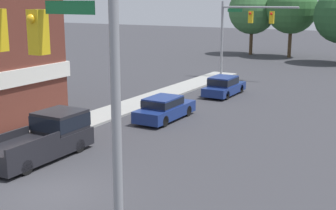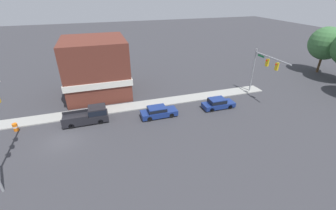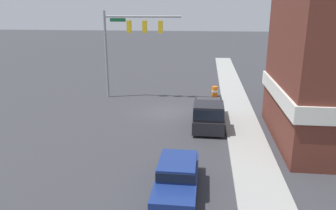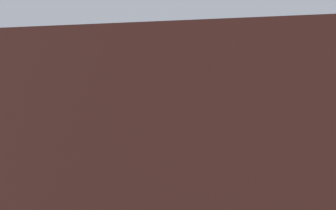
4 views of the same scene
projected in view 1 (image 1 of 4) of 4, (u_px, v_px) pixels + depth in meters
name	position (u px, v px, depth m)	size (l,w,h in m)	color
ground_plane	(55.00, 193.00, 17.69)	(200.00, 200.00, 0.00)	#38383D
near_signal_assembly	(39.00, 62.00, 11.10)	(6.86, 0.49, 7.78)	gray
far_signal_assembly	(244.00, 23.00, 41.86)	(7.05, 0.49, 6.97)	gray
car_lead	(164.00, 108.00, 28.22)	(1.79, 4.73, 1.44)	black
car_second_ahead	(224.00, 86.00, 35.41)	(1.78, 4.56, 1.47)	black
pickup_truck_parked	(47.00, 136.00, 21.66)	(2.04, 5.46, 1.97)	black
backdrop_tree_left_far	(252.00, 10.00, 60.57)	(6.16, 6.16, 8.82)	#4C3823
backdrop_tree_left_mid	(292.00, 8.00, 57.44)	(6.24, 6.24, 9.18)	#4C3823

